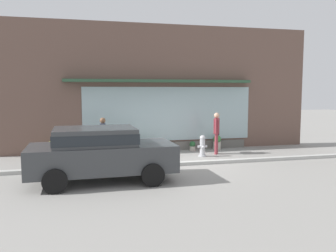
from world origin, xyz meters
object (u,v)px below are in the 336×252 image
at_px(pedestrian_with_handbag, 217,130).
at_px(parked_car_dark_gray, 100,151).
at_px(fire_hydrant, 202,146).
at_px(potted_plant_window_right, 148,145).
at_px(potted_plant_doorstep, 51,149).
at_px(potted_plant_near_hydrant, 217,142).
at_px(potted_plant_window_center, 192,146).
at_px(pedestrian_passerby, 103,136).
at_px(potted_plant_window_left, 102,144).
at_px(potted_plant_by_entrance, 122,147).

relative_size(pedestrian_with_handbag, parked_car_dark_gray, 0.41).
xyz_separation_m(fire_hydrant, potted_plant_window_right, (-1.98, 1.31, -0.10)).
bearing_deg(potted_plant_doorstep, potted_plant_near_hydrant, 0.47).
bearing_deg(potted_plant_window_center, potted_plant_doorstep, 179.99).
xyz_separation_m(potted_plant_doorstep, potted_plant_window_center, (5.87, -0.00, -0.10)).
xyz_separation_m(potted_plant_near_hydrant, potted_plant_window_right, (-3.17, -0.13, -0.00)).
bearing_deg(potted_plant_near_hydrant, potted_plant_window_right, -177.69).
bearing_deg(pedestrian_with_handbag, parked_car_dark_gray, 153.02).
height_order(pedestrian_passerby, potted_plant_window_right, pedestrian_passerby).
bearing_deg(potted_plant_window_center, potted_plant_window_left, -179.31).
distance_m(potted_plant_near_hydrant, potted_plant_window_right, 3.17).
distance_m(pedestrian_with_handbag, potted_plant_near_hydrant, 1.31).
xyz_separation_m(potted_plant_by_entrance, potted_plant_window_right, (1.09, -0.03, 0.05)).
bearing_deg(parked_car_dark_gray, potted_plant_window_left, 85.32).
bearing_deg(pedestrian_passerby, fire_hydrant, -95.54).
xyz_separation_m(pedestrian_with_handbag, potted_plant_by_entrance, (-3.82, 0.94, -0.73)).
bearing_deg(pedestrian_with_handbag, potted_plant_by_entrance, 105.19).
relative_size(potted_plant_near_hydrant, potted_plant_window_right, 1.03).
xyz_separation_m(pedestrian_with_handbag, potted_plant_window_center, (-0.73, 0.98, -0.80)).
distance_m(pedestrian_with_handbag, pedestrian_passerby, 4.64).
distance_m(parked_car_dark_gray, potted_plant_window_center, 6.01).
height_order(potted_plant_window_left, potted_plant_window_center, potted_plant_window_left).
relative_size(fire_hydrant, parked_car_dark_gray, 0.21).
relative_size(potted_plant_window_left, potted_plant_window_center, 2.22).
xyz_separation_m(potted_plant_doorstep, potted_plant_window_right, (3.87, -0.07, 0.02)).
relative_size(pedestrian_passerby, potted_plant_window_center, 3.88).
relative_size(pedestrian_passerby, potted_plant_by_entrance, 3.05).
height_order(parked_car_dark_gray, potted_plant_window_left, parked_car_dark_gray).
height_order(potted_plant_window_left, potted_plant_window_right, potted_plant_window_left).
height_order(fire_hydrant, potted_plant_window_center, fire_hydrant).
relative_size(potted_plant_by_entrance, potted_plant_doorstep, 0.84).
relative_size(potted_plant_by_entrance, potted_plant_near_hydrant, 0.82).
height_order(potted_plant_by_entrance, potted_plant_window_right, potted_plant_window_right).
bearing_deg(potted_plant_by_entrance, fire_hydrant, -23.63).
relative_size(parked_car_dark_gray, potted_plant_window_left, 4.52).
bearing_deg(pedestrian_with_handbag, potted_plant_window_center, 65.80).
distance_m(fire_hydrant, potted_plant_near_hydrant, 1.87).
relative_size(potted_plant_doorstep, potted_plant_window_center, 1.52).
bearing_deg(potted_plant_window_left, parked_car_dark_gray, -93.36).
bearing_deg(potted_plant_window_left, potted_plant_doorstep, 178.59).
height_order(potted_plant_doorstep, potted_plant_near_hydrant, potted_plant_near_hydrant).
height_order(fire_hydrant, potted_plant_window_left, potted_plant_window_left).
bearing_deg(potted_plant_by_entrance, parked_car_dark_gray, -104.16).
height_order(fire_hydrant, potted_plant_by_entrance, fire_hydrant).
height_order(potted_plant_by_entrance, potted_plant_near_hydrant, potted_plant_near_hydrant).
distance_m(potted_plant_window_left, potted_plant_doorstep, 1.97).
distance_m(pedestrian_passerby, potted_plant_doorstep, 2.37).
distance_m(potted_plant_window_left, potted_plant_window_center, 3.92).
bearing_deg(potted_plant_window_left, pedestrian_with_handbag, -11.31).
height_order(pedestrian_passerby, potted_plant_doorstep, pedestrian_passerby).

